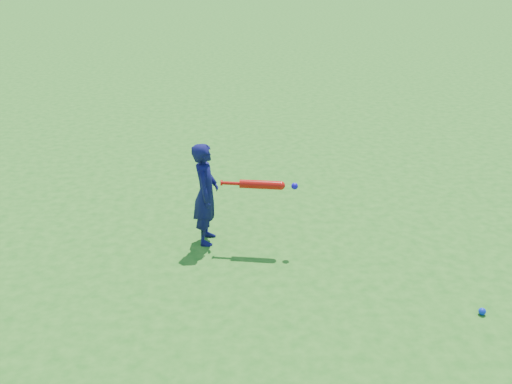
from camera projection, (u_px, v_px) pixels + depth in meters
ground at (228, 235)px, 5.94m from camera, size 80.00×80.00×0.00m
child at (206, 194)px, 5.63m from camera, size 0.29×0.40×1.05m
ground_ball_blue at (482, 311)px, 4.66m from camera, size 0.06×0.06×0.06m
bat_swing at (264, 185)px, 5.46m from camera, size 0.74×0.18×0.08m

